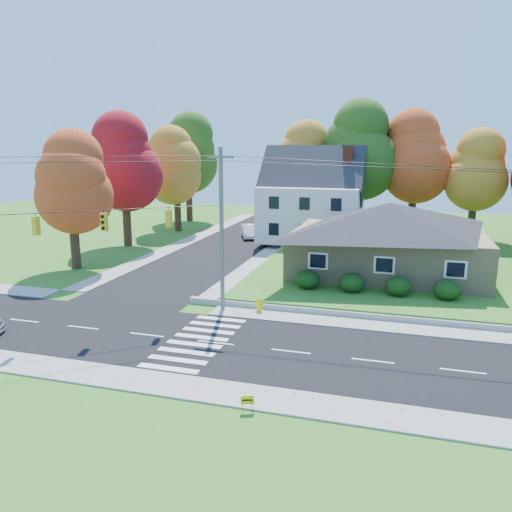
# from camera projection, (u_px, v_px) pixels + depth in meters

# --- Properties ---
(ground) EXTENTS (120.00, 120.00, 0.00)m
(ground) POSITION_uv_depth(u_px,v_px,m) (216.00, 343.00, 25.96)
(ground) COLOR #3D7923
(road_main) EXTENTS (90.00, 8.00, 0.02)m
(road_main) POSITION_uv_depth(u_px,v_px,m) (216.00, 343.00, 25.96)
(road_main) COLOR black
(road_main) RESTS_ON ground
(road_cross) EXTENTS (8.00, 44.00, 0.02)m
(road_cross) POSITION_uv_depth(u_px,v_px,m) (232.00, 244.00, 52.53)
(road_cross) COLOR black
(road_cross) RESTS_ON ground
(sidewalk_north) EXTENTS (90.00, 2.00, 0.08)m
(sidewalk_north) POSITION_uv_depth(u_px,v_px,m) (245.00, 312.00, 30.64)
(sidewalk_north) COLOR #9C9A90
(sidewalk_north) RESTS_ON ground
(sidewalk_south) EXTENTS (90.00, 2.00, 0.08)m
(sidewalk_south) POSITION_uv_depth(u_px,v_px,m) (174.00, 386.00, 21.27)
(sidewalk_south) COLOR #9C9A90
(sidewalk_south) RESTS_ON ground
(lawn) EXTENTS (30.00, 30.00, 0.50)m
(lawn) POSITION_uv_depth(u_px,v_px,m) (449.00, 265.00, 42.04)
(lawn) COLOR #3D7923
(lawn) RESTS_ON ground
(ranch_house) EXTENTS (14.60, 10.60, 5.40)m
(ranch_house) POSITION_uv_depth(u_px,v_px,m) (388.00, 237.00, 38.07)
(ranch_house) COLOR tan
(ranch_house) RESTS_ON lawn
(colonial_house) EXTENTS (10.40, 8.40, 9.60)m
(colonial_house) POSITION_uv_depth(u_px,v_px,m) (312.00, 201.00, 51.22)
(colonial_house) COLOR silver
(colonial_house) RESTS_ON lawn
(hedge_row) EXTENTS (10.70, 1.70, 1.27)m
(hedge_row) POSITION_uv_depth(u_px,v_px,m) (375.00, 284.00, 32.85)
(hedge_row) COLOR #163A10
(hedge_row) RESTS_ON lawn
(traffic_infrastructure) EXTENTS (38.10, 10.66, 10.00)m
(traffic_infrastructure) POSITION_uv_depth(u_px,v_px,m) (220.00, 241.00, 26.17)
(traffic_infrastructure) COLOR #666059
(traffic_infrastructure) RESTS_ON ground
(tree_lot_0) EXTENTS (6.72, 6.72, 12.51)m
(tree_lot_0) POSITION_uv_depth(u_px,v_px,m) (304.00, 162.00, 56.60)
(tree_lot_0) COLOR #3F2A19
(tree_lot_0) RESTS_ON lawn
(tree_lot_1) EXTENTS (7.84, 7.84, 14.60)m
(tree_lot_1) POSITION_uv_depth(u_px,v_px,m) (358.00, 150.00, 53.74)
(tree_lot_1) COLOR #3F2A19
(tree_lot_1) RESTS_ON lawn
(tree_lot_2) EXTENTS (7.28, 7.28, 13.56)m
(tree_lot_2) POSITION_uv_depth(u_px,v_px,m) (415.00, 157.00, 53.18)
(tree_lot_2) COLOR #3F2A19
(tree_lot_2) RESTS_ON lawn
(tree_lot_3) EXTENTS (6.16, 6.16, 11.47)m
(tree_lot_3) POSITION_uv_depth(u_px,v_px,m) (476.00, 170.00, 50.88)
(tree_lot_3) COLOR #3F2A19
(tree_lot_3) RESTS_ON lawn
(tree_west_0) EXTENTS (6.16, 6.16, 11.47)m
(tree_west_0) POSITION_uv_depth(u_px,v_px,m) (70.00, 183.00, 40.33)
(tree_west_0) COLOR #3F2A19
(tree_west_0) RESTS_ON ground
(tree_west_1) EXTENTS (7.28, 7.28, 13.56)m
(tree_west_1) POSITION_uv_depth(u_px,v_px,m) (124.00, 162.00, 49.70)
(tree_west_1) COLOR #3F2A19
(tree_west_1) RESTS_ON ground
(tree_west_2) EXTENTS (6.72, 6.72, 12.51)m
(tree_west_2) POSITION_uv_depth(u_px,v_px,m) (176.00, 166.00, 58.94)
(tree_west_2) COLOR #3F2A19
(tree_west_2) RESTS_ON ground
(tree_west_3) EXTENTS (7.84, 7.84, 14.60)m
(tree_west_3) POSITION_uv_depth(u_px,v_px,m) (188.00, 153.00, 66.71)
(tree_west_3) COLOR #3F2A19
(tree_west_3) RESTS_ON ground
(white_car) EXTENTS (3.07, 4.65, 1.45)m
(white_car) POSITION_uv_depth(u_px,v_px,m) (250.00, 231.00, 55.79)
(white_car) COLOR white
(white_car) RESTS_ON road_cross
(fire_hydrant) EXTENTS (0.53, 0.41, 0.93)m
(fire_hydrant) POSITION_uv_depth(u_px,v_px,m) (259.00, 305.00, 30.73)
(fire_hydrant) COLOR #F8DC01
(fire_hydrant) RESTS_ON ground
(yard_sign) EXTENTS (0.51, 0.22, 0.66)m
(yard_sign) POSITION_uv_depth(u_px,v_px,m) (247.00, 400.00, 19.16)
(yard_sign) COLOR black
(yard_sign) RESTS_ON ground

